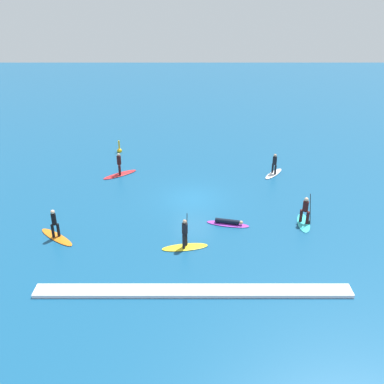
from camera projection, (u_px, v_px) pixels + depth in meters
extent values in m
plane|color=navy|center=(192.00, 198.00, 30.05)|extent=(120.00, 120.00, 0.00)
ellipsoid|color=red|center=(119.00, 174.00, 33.79)|extent=(2.74, 2.41, 0.08)
cylinder|color=#381414|center=(119.00, 170.00, 33.40)|extent=(0.26, 0.26, 0.83)
cylinder|color=#381414|center=(119.00, 168.00, 33.79)|extent=(0.26, 0.26, 0.83)
cylinder|color=#381414|center=(118.00, 160.00, 33.26)|extent=(0.46, 0.46, 0.69)
sphere|color=beige|center=(118.00, 155.00, 33.07)|extent=(0.29, 0.29, 0.21)
ellipsoid|color=yellow|center=(184.00, 247.00, 24.35)|extent=(2.73, 1.19, 0.07)
cylinder|color=black|center=(183.00, 241.00, 24.01)|extent=(0.19, 0.19, 0.89)
cylinder|color=black|center=(185.00, 239.00, 24.28)|extent=(0.19, 0.19, 0.89)
cylinder|color=black|center=(184.00, 228.00, 23.81)|extent=(0.38, 0.38, 0.63)
sphere|color=tan|center=(184.00, 222.00, 23.63)|extent=(0.27, 0.27, 0.23)
cylinder|color=black|center=(186.00, 228.00, 24.14)|extent=(0.11, 0.38, 2.08)
cube|color=black|center=(186.00, 243.00, 24.57)|extent=(0.09, 0.21, 0.32)
ellipsoid|color=purple|center=(227.00, 224.00, 26.73)|extent=(2.75, 1.27, 0.08)
cylinder|color=black|center=(226.00, 221.00, 26.66)|extent=(1.53, 0.63, 0.30)
sphere|color=tan|center=(240.00, 223.00, 26.47)|extent=(0.28, 0.28, 0.24)
ellipsoid|color=orange|center=(56.00, 237.00, 25.31)|extent=(2.67, 2.40, 0.08)
cylinder|color=black|center=(58.00, 230.00, 25.16)|extent=(0.24, 0.24, 0.83)
cylinder|color=black|center=(52.00, 231.00, 25.07)|extent=(0.24, 0.24, 0.83)
cylinder|color=black|center=(53.00, 219.00, 24.79)|extent=(0.40, 0.40, 0.70)
sphere|color=beige|center=(52.00, 212.00, 24.58)|extent=(0.35, 0.35, 0.25)
ellipsoid|color=#33C6CC|center=(303.00, 223.00, 26.89)|extent=(1.05, 2.51, 0.07)
cylinder|color=#381414|center=(300.00, 215.00, 26.82)|extent=(0.22, 0.22, 0.81)
cylinder|color=#381414|center=(307.00, 217.00, 26.58)|extent=(0.22, 0.22, 0.81)
cylinder|color=#381414|center=(305.00, 206.00, 26.38)|extent=(0.39, 0.39, 0.66)
sphere|color=beige|center=(306.00, 199.00, 26.18)|extent=(0.29, 0.29, 0.26)
cylinder|color=black|center=(309.00, 209.00, 26.26)|extent=(0.27, 0.08, 2.07)
cube|color=black|center=(308.00, 223.00, 26.69)|extent=(0.21, 0.08, 0.32)
ellipsoid|color=white|center=(273.00, 174.00, 33.93)|extent=(1.99, 2.42, 0.09)
cylinder|color=black|center=(272.00, 168.00, 33.90)|extent=(0.23, 0.23, 0.76)
cylinder|color=black|center=(275.00, 169.00, 33.59)|extent=(0.23, 0.23, 0.76)
cylinder|color=black|center=(274.00, 160.00, 33.45)|extent=(0.46, 0.46, 0.63)
sphere|color=tan|center=(274.00, 155.00, 33.26)|extent=(0.32, 0.32, 0.23)
sphere|color=yellow|center=(119.00, 151.00, 38.46)|extent=(0.44, 0.44, 0.44)
cylinder|color=yellow|center=(118.00, 146.00, 38.28)|extent=(0.13, 0.13, 1.07)
cube|color=white|center=(192.00, 291.00, 20.76)|extent=(15.40, 0.90, 0.18)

